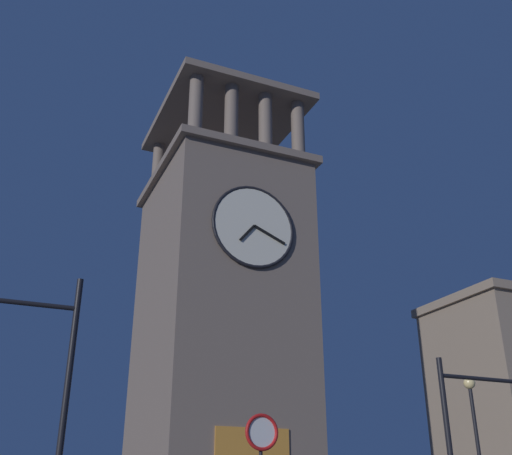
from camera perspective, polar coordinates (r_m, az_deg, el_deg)
clocktower at (r=30.31m, az=-3.43°, el=-9.24°), size 7.45×8.92×23.80m
traffic_signal_near at (r=19.50m, az=20.96°, el=-16.65°), size 4.33×0.41×5.21m
traffic_signal_mid at (r=15.38m, az=-20.60°, el=-12.72°), size 3.15×0.41×6.58m
street_lamp at (r=24.89m, az=19.92°, el=-17.11°), size 0.44×0.44×5.63m
no_horn_sign at (r=13.79m, az=0.53°, el=-19.91°), size 0.78×0.14×3.21m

